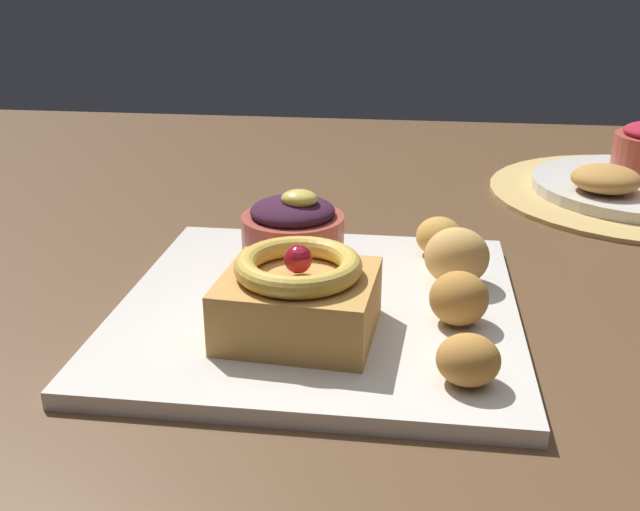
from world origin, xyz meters
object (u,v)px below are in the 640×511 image
at_px(fritter_back, 468,360).
at_px(fritter_extra, 439,236).
at_px(back_pastry, 606,179).
at_px(cake_slice, 299,296).
at_px(berry_ramekin, 293,233).
at_px(front_plate, 316,308).
at_px(fritter_middle, 459,298).
at_px(fritter_front, 457,257).

distance_m(fritter_back, fritter_extra, 0.20).
bearing_deg(back_pastry, cake_slice, -128.30).
xyz_separation_m(berry_ramekin, back_pastry, (0.29, 0.23, -0.01)).
distance_m(berry_ramekin, fritter_extra, 0.13).
height_order(front_plate, fritter_back, fritter_back).
xyz_separation_m(berry_ramekin, fritter_middle, (0.13, -0.09, -0.01)).
distance_m(berry_ramekin, fritter_front, 0.13).
height_order(cake_slice, berry_ramekin, berry_ramekin).
relative_size(fritter_back, fritter_extra, 0.96).
height_order(berry_ramekin, fritter_front, berry_ramekin).
bearing_deg(fritter_front, cake_slice, -138.21).
relative_size(fritter_middle, fritter_extra, 1.02).
xyz_separation_m(fritter_front, fritter_back, (0.00, -0.15, -0.01)).
xyz_separation_m(cake_slice, fritter_back, (0.11, -0.05, -0.01)).
xyz_separation_m(fritter_back, fritter_extra, (-0.01, 0.20, 0.00)).
xyz_separation_m(front_plate, berry_ramekin, (-0.03, 0.06, 0.03)).
height_order(fritter_front, fritter_middle, fritter_front).
xyz_separation_m(berry_ramekin, fritter_back, (0.13, -0.16, -0.01)).
xyz_separation_m(fritter_middle, back_pastry, (0.17, 0.32, 0.00)).
height_order(front_plate, fritter_middle, fritter_middle).
xyz_separation_m(berry_ramekin, fritter_extra, (0.12, 0.04, -0.01)).
relative_size(front_plate, back_pastry, 4.04).
distance_m(berry_ramekin, back_pastry, 0.37).
relative_size(cake_slice, fritter_middle, 2.61).
bearing_deg(cake_slice, front_plate, 84.34).
bearing_deg(fritter_front, back_pastry, 56.46).
height_order(front_plate, back_pastry, back_pastry).
height_order(cake_slice, fritter_front, cake_slice).
xyz_separation_m(cake_slice, fritter_front, (0.11, 0.10, -0.00)).
bearing_deg(berry_ramekin, fritter_back, -51.31).
height_order(front_plate, cake_slice, cake_slice).
bearing_deg(berry_ramekin, fritter_middle, -33.71).
distance_m(front_plate, fritter_front, 0.12).
xyz_separation_m(cake_slice, berry_ramekin, (-0.02, 0.11, 0.00)).
height_order(front_plate, fritter_front, fritter_front).
bearing_deg(fritter_middle, back_pastry, 62.33).
xyz_separation_m(fritter_front, back_pastry, (0.16, 0.25, -0.00)).
relative_size(cake_slice, fritter_front, 2.14).
relative_size(front_plate, fritter_middle, 7.10).
height_order(berry_ramekin, back_pastry, berry_ramekin).
relative_size(berry_ramekin, fritter_middle, 2.05).
relative_size(front_plate, cake_slice, 2.72).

